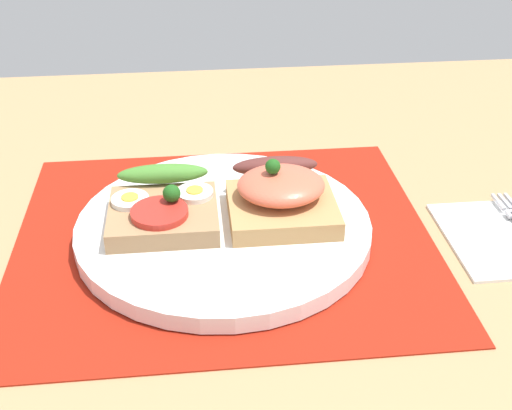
% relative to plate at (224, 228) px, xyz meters
% --- Properties ---
extents(ground_plane, '(1.20, 0.90, 0.03)m').
position_rel_plate_xyz_m(ground_plane, '(0.00, 0.00, -0.03)').
color(ground_plane, tan).
extents(placemat, '(0.38, 0.34, 0.00)m').
position_rel_plate_xyz_m(placemat, '(0.00, 0.00, -0.01)').
color(placemat, '#9E1E0F').
rests_on(placemat, ground_plane).
extents(plate, '(0.27, 0.27, 0.02)m').
position_rel_plate_xyz_m(plate, '(0.00, 0.00, 0.00)').
color(plate, white).
rests_on(plate, placemat).
extents(sandwich_egg_tomato, '(0.10, 0.10, 0.04)m').
position_rel_plate_xyz_m(sandwich_egg_tomato, '(-0.05, 0.01, 0.02)').
color(sandwich_egg_tomato, '#A37B53').
rests_on(sandwich_egg_tomato, plate).
extents(sandwich_salmon, '(0.10, 0.10, 0.06)m').
position_rel_plate_xyz_m(sandwich_salmon, '(0.05, 0.01, 0.03)').
color(sandwich_salmon, tan).
rests_on(sandwich_salmon, plate).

